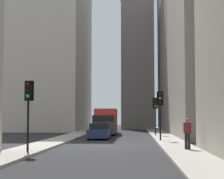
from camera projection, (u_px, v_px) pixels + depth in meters
name	position (u px, v px, depth m)	size (l,w,h in m)	color
ground_plane	(109.00, 146.00, 27.54)	(135.00, 135.00, 0.00)	#262628
sidewalk_right	(45.00, 145.00, 27.80)	(90.00, 2.20, 0.14)	#A8A399
sidewalk_left	(175.00, 145.00, 27.28)	(90.00, 2.20, 0.14)	#A8A399
building_left_far	(197.00, 52.00, 57.03)	(18.58, 10.00, 22.26)	gray
building_right_far	(51.00, 51.00, 59.42)	(18.51, 10.00, 23.40)	#B7B2A5
church_spire	(137.00, 25.00, 64.47)	(5.63, 5.63, 31.97)	gray
delivery_truck	(106.00, 122.00, 43.12)	(6.46, 2.25, 2.84)	red
sedan_navy	(99.00, 132.00, 35.50)	(4.30, 1.78, 1.42)	navy
traffic_light_foreground	(28.00, 99.00, 21.66)	(0.43, 0.52, 3.84)	black
traffic_light_midblock	(160.00, 104.00, 31.72)	(0.43, 0.52, 3.87)	black
traffic_light_far_junction	(155.00, 108.00, 40.12)	(0.43, 0.52, 3.76)	black
pedestrian	(187.00, 132.00, 23.02)	(0.26, 0.44, 1.79)	black
discarded_bottle	(64.00, 139.00, 31.69)	(0.07, 0.07, 0.27)	#999EA3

